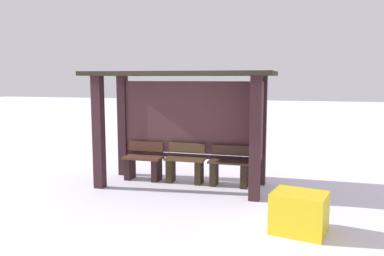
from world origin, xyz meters
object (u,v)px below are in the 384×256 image
(bench_left_inside, at_px, (143,164))
(grit_bin, at_px, (299,213))
(bench_right_inside, at_px, (229,169))
(bus_shelter, at_px, (188,105))
(bench_center_inside, at_px, (185,166))

(bench_left_inside, bearing_deg, grit_bin, -33.24)
(bench_left_inside, relative_size, bench_right_inside, 1.00)
(bus_shelter, xyz_separation_m, bench_center_inside, (-0.09, 0.08, -1.22))
(bench_center_inside, bearing_deg, bench_left_inside, 179.96)
(bus_shelter, distance_m, bench_right_inside, 1.47)
(bench_right_inside, distance_m, grit_bin, 2.42)
(bus_shelter, height_order, grit_bin, bus_shelter)
(bench_center_inside, xyz_separation_m, bench_right_inside, (0.89, 0.00, -0.01))
(bench_right_inside, bearing_deg, bench_left_inside, -180.00)
(bench_left_inside, height_order, bench_center_inside, bench_center_inside)
(bus_shelter, bearing_deg, bench_left_inside, 175.37)
(bench_left_inside, distance_m, grit_bin, 3.71)
(grit_bin, bearing_deg, bench_right_inside, 122.91)
(bench_center_inside, height_order, bench_right_inside, bench_center_inside)
(bus_shelter, relative_size, bench_left_inside, 4.38)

